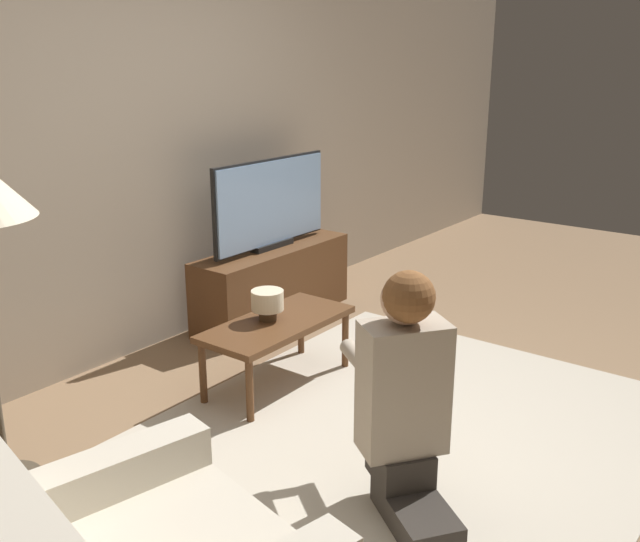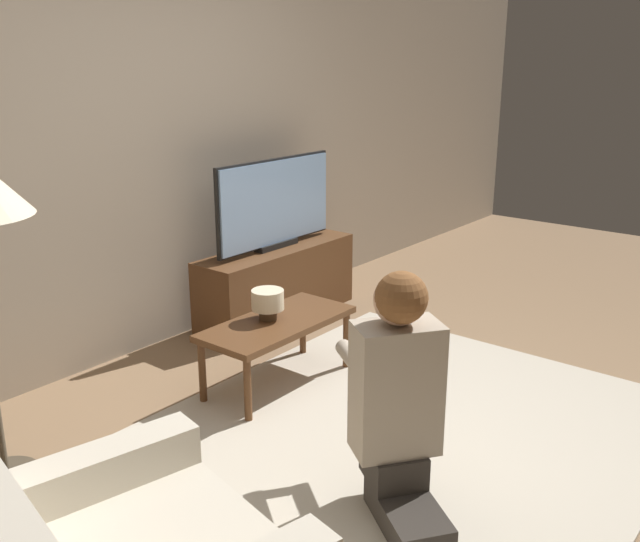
{
  "view_description": "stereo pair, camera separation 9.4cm",
  "coord_description": "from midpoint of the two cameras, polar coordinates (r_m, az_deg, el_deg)",
  "views": [
    {
      "loc": [
        -2.69,
        -1.55,
        1.81
      ],
      "look_at": [
        0.23,
        0.67,
        0.69
      ],
      "focal_mm": 40.0,
      "sensor_mm": 36.0,
      "label": 1
    },
    {
      "loc": [
        -2.63,
        -1.62,
        1.81
      ],
      "look_at": [
        0.23,
        0.67,
        0.69
      ],
      "focal_mm": 40.0,
      "sensor_mm": 36.0,
      "label": 2
    }
  ],
  "objects": [
    {
      "name": "ground_plane",
      "position": [
        3.59,
        7.02,
        -13.39
      ],
      "size": [
        10.0,
        10.0,
        0.0
      ],
      "primitive_type": "plane",
      "color": "#896B4C"
    },
    {
      "name": "wall_back",
      "position": [
        4.44,
        -14.31,
        9.94
      ],
      "size": [
        10.0,
        0.06,
        2.6
      ],
      "color": "tan",
      "rests_on": "ground_plane"
    },
    {
      "name": "rug",
      "position": [
        3.58,
        7.02,
        -13.28
      ],
      "size": [
        2.74,
        2.24,
        0.02
      ],
      "color": "beige",
      "rests_on": "ground_plane"
    },
    {
      "name": "tv_stand",
      "position": [
        5.03,
        -2.91,
        -0.96
      ],
      "size": [
        1.29,
        0.37,
        0.52
      ],
      "color": "brown",
      "rests_on": "ground_plane"
    },
    {
      "name": "tv",
      "position": [
        4.88,
        -3.04,
        5.44
      ],
      "size": [
        1.09,
        0.08,
        0.62
      ],
      "color": "black",
      "rests_on": "tv_stand"
    },
    {
      "name": "coffee_table",
      "position": [
        3.97,
        -2.73,
        -4.59
      ],
      "size": [
        0.91,
        0.42,
        0.39
      ],
      "color": "brown",
      "rests_on": "ground_plane"
    },
    {
      "name": "person_kneeling",
      "position": [
        2.87,
        7.17,
        -9.66
      ],
      "size": [
        0.66,
        0.78,
        1.01
      ],
      "rotation": [
        0.0,
        0.0,
        2.51
      ],
      "color": "#332D28",
      "rests_on": "rug"
    },
    {
      "name": "table_lamp",
      "position": [
        3.94,
        -3.52,
        -2.47
      ],
      "size": [
        0.18,
        0.18,
        0.17
      ],
      "color": "#4C3823",
      "rests_on": "coffee_table"
    }
  ]
}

